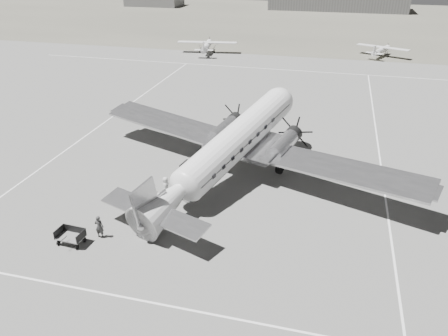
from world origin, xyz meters
TOP-DOWN VIEW (x-y plane):
  - ground at (0.00, 0.00)m, footprint 260.00×260.00m
  - taxi_line_near at (0.00, -14.00)m, footprint 60.00×0.15m
  - taxi_line_right at (12.00, 0.00)m, footprint 0.15×80.00m
  - taxi_line_left at (-18.00, 10.00)m, footprint 0.15×60.00m
  - taxi_line_horizon at (0.00, 40.00)m, footprint 90.00×0.15m
  - grass_infield at (0.00, 95.00)m, footprint 260.00×90.00m
  - dc3_airliner at (-0.78, 1.12)m, footprint 37.44×31.62m
  - light_plane_left at (-16.90, 48.74)m, footprint 12.44×10.67m
  - light_plane_right at (14.63, 53.88)m, footprint 11.89×10.97m
  - baggage_cart_near at (-6.26, -5.59)m, footprint 1.97×1.84m
  - baggage_cart_far at (-9.06, -10.20)m, footprint 1.99×1.46m
  - ground_crew at (-7.52, -9.04)m, footprint 0.66×0.46m
  - ramp_agent at (-5.62, -3.82)m, footprint 0.84×0.95m
  - passenger at (-5.17, -2.59)m, footprint 0.70×0.91m

SIDE VIEW (x-z plane):
  - ground at x=0.00m, z-range 0.00..0.00m
  - grass_infield at x=0.00m, z-range 0.00..0.01m
  - taxi_line_near at x=0.00m, z-range 0.00..0.01m
  - taxi_line_right at x=12.00m, z-range 0.00..0.01m
  - taxi_line_left at x=-18.00m, z-range 0.00..0.01m
  - taxi_line_horizon at x=0.00m, z-range 0.00..0.01m
  - baggage_cart_near at x=-6.26m, z-range 0.00..0.91m
  - baggage_cart_far at x=-9.06m, z-range 0.00..1.08m
  - ramp_agent at x=-5.62m, z-range 0.00..1.64m
  - passenger at x=-5.17m, z-range 0.00..1.65m
  - ground_crew at x=-7.52m, z-range 0.00..1.70m
  - light_plane_right at x=14.63m, z-range 0.00..1.99m
  - light_plane_left at x=-16.90m, z-range 0.00..2.32m
  - dc3_airliner at x=-0.78m, z-range 0.00..6.06m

